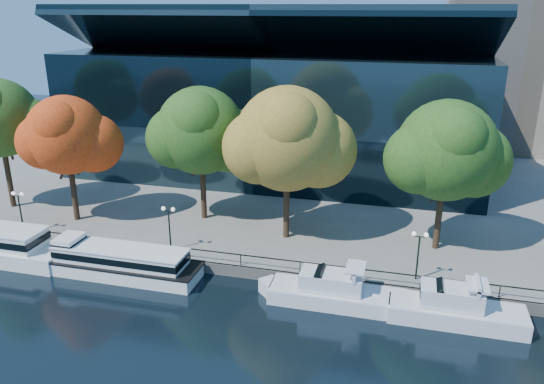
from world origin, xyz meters
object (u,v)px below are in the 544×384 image
(tour_boat, at_px, (112,260))
(cruiser_near, at_px, (332,291))
(tree_1, at_px, (68,137))
(tree_4, at_px, (448,153))
(cruiser_far, at_px, (450,308))
(tree_3, at_px, (289,141))
(tree_2, at_px, (202,133))
(lamp_1, at_px, (169,218))
(lamp_2, at_px, (419,245))
(tree_0, at_px, (0,120))
(lamp_0, at_px, (19,203))

(tour_boat, height_order, cruiser_near, cruiser_near)
(tree_1, bearing_deg, cruiser_near, -15.86)
(tree_4, bearing_deg, cruiser_far, -86.69)
(tour_boat, distance_m, cruiser_near, 18.47)
(tree_4, bearing_deg, tree_3, -175.47)
(tree_2, distance_m, lamp_1, 9.65)
(tour_boat, bearing_deg, lamp_2, 8.34)
(tree_3, xyz_separation_m, tree_4, (13.36, 1.06, -0.39))
(cruiser_near, height_order, lamp_1, lamp_1)
(tour_boat, relative_size, cruiser_far, 1.49)
(tree_0, bearing_deg, tree_4, 1.02)
(cruiser_near, bearing_deg, lamp_1, 166.45)
(tree_3, distance_m, tree_4, 13.41)
(cruiser_near, height_order, tree_4, tree_4)
(cruiser_near, height_order, cruiser_far, cruiser_far)
(tour_boat, height_order, lamp_0, lamp_0)
(cruiser_far, relative_size, lamp_0, 2.63)
(tree_0, bearing_deg, lamp_1, -14.93)
(tree_2, bearing_deg, lamp_0, -153.49)
(tree_3, bearing_deg, cruiser_far, -33.02)
(tree_1, xyz_separation_m, tree_4, (34.71, 2.26, 0.26))
(tour_boat, distance_m, tree_4, 29.44)
(tree_1, bearing_deg, tree_0, 170.35)
(tour_boat, bearing_deg, tree_1, 137.40)
(tour_boat, height_order, tree_3, tree_3)
(tree_3, xyz_separation_m, lamp_0, (-24.55, -5.24, -6.15))
(tree_4, xyz_separation_m, lamp_2, (-1.83, -6.30, -5.76))
(lamp_2, bearing_deg, tree_2, 159.55)
(cruiser_far, distance_m, tree_3, 18.92)
(tour_boat, distance_m, cruiser_far, 26.99)
(tree_2, relative_size, tree_4, 1.00)
(lamp_0, bearing_deg, cruiser_near, -6.79)
(tree_3, bearing_deg, cruiser_near, -58.37)
(lamp_1, distance_m, lamp_2, 20.91)
(cruiser_near, xyz_separation_m, tree_0, (-35.54, 9.10, 9.34))
(cruiser_far, height_order, tree_0, tree_0)
(tree_4, distance_m, lamp_2, 8.73)
(tour_boat, height_order, tree_2, tree_2)
(tree_0, bearing_deg, tour_boat, -28.14)
(lamp_1, bearing_deg, lamp_2, 0.00)
(tree_3, bearing_deg, tree_0, 179.45)
(cruiser_near, distance_m, tree_1, 29.09)
(cruiser_far, relative_size, tree_4, 0.81)
(cruiser_far, relative_size, lamp_1, 2.63)
(lamp_0, relative_size, lamp_2, 1.00)
(tour_boat, bearing_deg, tree_2, 70.84)
(cruiser_far, xyz_separation_m, lamp_0, (-38.49, 3.82, 2.88))
(lamp_0, distance_m, lamp_2, 36.08)
(tree_0, xyz_separation_m, tree_1, (8.77, -1.49, -0.89))
(cruiser_far, distance_m, lamp_1, 23.81)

